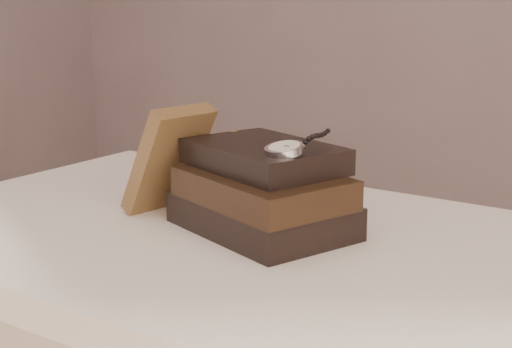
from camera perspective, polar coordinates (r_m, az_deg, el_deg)
The scene contains 5 objects.
table at distance 1.01m, azimuth -0.37°, elevation -9.48°, with size 1.00×0.60×0.75m.
book_stack at distance 0.98m, azimuth 0.53°, elevation -1.34°, with size 0.27×0.23×0.11m.
journal at distance 1.06m, azimuth -6.61°, elevation 1.11°, with size 0.02×0.10×0.16m, color #48331C.
pocket_watch at distance 0.91m, azimuth 2.37°, elevation 2.00°, with size 0.06×0.15×0.02m.
eyeglasses at distance 1.08m, azimuth 1.16°, elevation 0.77°, with size 0.13×0.13×0.05m.
Camera 1 is at (0.53, -0.42, 1.05)m, focal length 53.04 mm.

